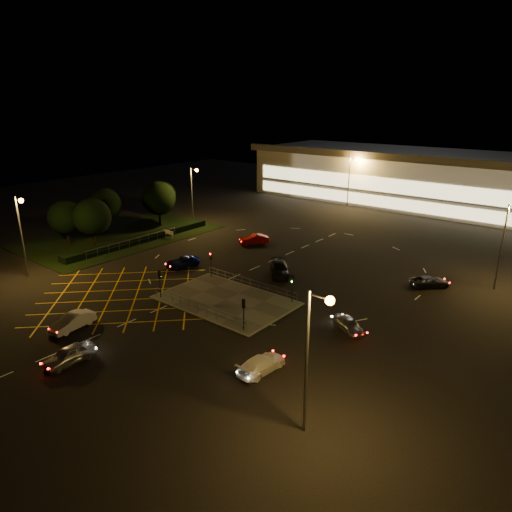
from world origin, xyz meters
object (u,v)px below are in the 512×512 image
Objects in this scene: signal_nw at (211,260)px; car_east_grey at (430,282)px; signal_sw at (160,278)px; signal_se at (244,308)px; signal_ne at (292,283)px; car_near_silver at (69,355)px; car_approach_white at (261,364)px; car_right_silver at (349,324)px; car_queue_white at (73,321)px; car_circ_red at (254,239)px; car_far_dkgrey at (280,269)px; car_left_blue at (182,262)px.

car_east_grey is at bearing 32.39° from signal_nw.
signal_sw and signal_se have the same top height.
signal_ne is at bearing 0.00° from signal_nw.
signal_nw is 0.72× the size of car_near_silver.
car_approach_white is at bearing 166.16° from signal_sw.
signal_ne reaches higher than car_right_silver.
car_queue_white reaches higher than car_right_silver.
car_circ_red is at bearing 86.45° from car_right_silver.
car_far_dkgrey is (5.98, 14.00, -1.59)m from signal_sw.
car_left_blue is (-4.78, 18.33, -0.09)m from car_queue_white.
signal_sw is at bearing 90.96° from car_east_grey.
car_queue_white is at bearing -93.30° from signal_nw.
signal_nw is at bearing 101.48° from car_near_silver.
signal_ne is 0.81× the size of car_right_silver.
car_near_silver is at bearing 171.32° from car_right_silver.
signal_sw is at bearing -153.15° from car_far_dkgrey.
car_approach_white is (11.53, -18.32, -0.11)m from car_far_dkgrey.
car_approach_white is (22.27, -26.46, -0.07)m from car_circ_red.
signal_ne is 21.99m from car_circ_red.
car_near_silver is 0.98× the size of car_queue_white.
signal_sw is 31.03m from car_east_grey.
signal_se and signal_nw have the same top height.
signal_ne is 0.70× the size of car_east_grey.
car_queue_white is 0.83× the size of car_far_dkgrey.
car_queue_white is 26.27m from car_right_silver.
signal_se is 0.81× the size of car_right_silver.
car_far_dkgrey reaches higher than car_right_silver.
signal_se is at bearing 111.61° from car_east_grey.
signal_sw is 18.12m from car_approach_white.
car_east_grey is (21.93, 13.91, -1.74)m from signal_nw.
signal_sw is 0.71× the size of car_queue_white.
car_near_silver reaches higher than car_left_blue.
signal_ne is at bearing -3.87° from car_circ_red.
signal_nw is (-12.00, 7.99, 0.00)m from signal_se.
car_queue_white is at bearing -64.44° from car_left_blue.
car_right_silver is 0.86× the size of car_east_grey.
car_left_blue is (-17.81, 8.45, -1.72)m from signal_se.
car_circ_red is (-4.76, 14.15, -1.63)m from signal_nw.
signal_ne is 22.18m from car_queue_white.
signal_ne is at bearing -61.68° from car_approach_white.
car_east_grey is at bearing -13.70° from car_far_dkgrey.
car_circ_red is at bearing 139.81° from signal_ne.
car_east_grey is (2.22, 15.65, -0.04)m from car_right_silver.
car_circ_red is at bearing 89.97° from car_queue_white.
car_near_silver is 27.39m from car_far_dkgrey.
car_right_silver is at bearing 127.94° from car_east_grey.
signal_ne is (12.00, 0.00, 0.00)m from signal_nw.
signal_se is 27.81m from car_circ_red.
car_right_silver is at bearing 3.30° from car_circ_red.
signal_ne is (12.00, 7.99, 0.00)m from signal_sw.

